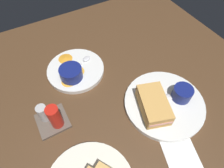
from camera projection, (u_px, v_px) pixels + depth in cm
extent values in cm
cube|color=#4C331E|center=(117.00, 102.00, 64.97)|extent=(110.00, 110.00, 3.00)
cylinder|color=silver|center=(164.00, 103.00, 61.90)|extent=(25.57, 25.57, 1.60)
cube|color=tan|center=(154.00, 105.00, 57.93)|extent=(14.72, 11.26, 4.80)
cube|color=#DB938E|center=(154.00, 105.00, 57.93)|extent=(14.78, 10.77, 0.80)
cylinder|color=navy|center=(182.00, 93.00, 60.69)|extent=(6.19, 6.19, 4.37)
cylinder|color=black|center=(184.00, 90.00, 59.26)|extent=(5.07, 5.07, 0.60)
cube|color=silver|center=(152.00, 98.00, 61.84)|extent=(3.04, 5.32, 0.40)
ellipsoid|color=silver|center=(169.00, 97.00, 61.95)|extent=(3.34, 3.83, 0.80)
cylinder|color=silver|center=(76.00, 70.00, 70.49)|extent=(20.62, 20.62, 1.60)
cylinder|color=navy|center=(71.00, 73.00, 65.81)|extent=(7.82, 7.82, 4.18)
cylinder|color=olive|center=(70.00, 70.00, 64.45)|extent=(6.41, 6.41, 0.60)
cube|color=silver|center=(76.00, 67.00, 69.81)|extent=(2.81, 5.40, 0.40)
ellipsoid|color=silver|center=(86.00, 59.00, 72.25)|extent=(3.24, 3.79, 0.80)
cone|color=orange|center=(65.00, 58.00, 72.55)|extent=(6.18, 6.18, 0.60)
cone|color=gold|center=(77.00, 71.00, 68.69)|extent=(5.98, 5.98, 0.60)
cone|color=gold|center=(69.00, 81.00, 66.10)|extent=(5.72, 5.72, 0.60)
cube|color=brown|center=(53.00, 121.00, 58.49)|extent=(9.00, 9.00, 1.00)
cylinder|color=red|center=(55.00, 117.00, 54.09)|extent=(3.60, 3.60, 8.50)
cylinder|color=#B2B2B2|center=(43.00, 113.00, 56.23)|extent=(3.00, 3.00, 6.00)
cube|color=white|center=(180.00, 152.00, 53.16)|extent=(13.16, 11.84, 0.40)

